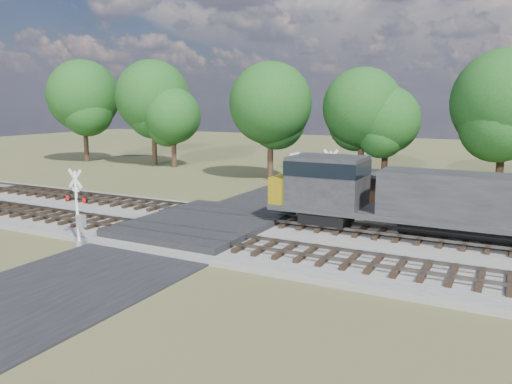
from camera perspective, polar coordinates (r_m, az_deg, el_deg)
The scene contains 10 objects.
ground at distance 27.17m, azimuth -6.42°, elevation -4.61°, with size 160.00×160.00×0.00m, color #494F2A.
ballast_bed at distance 23.70m, azimuth 14.92°, elevation -6.73°, with size 140.00×10.00×0.30m, color gray.
road at distance 27.16m, azimuth -6.42°, elevation -4.53°, with size 7.00×60.00×0.08m, color black.
crossing_panel at distance 27.49m, azimuth -5.85°, elevation -3.74°, with size 7.00×9.00×0.62m, color #262628.
track_near at distance 23.81m, azimuth -2.89°, elevation -5.65°, with size 140.00×2.60×0.33m.
track_far at distance 28.09m, azimuth 2.31°, elevation -3.19°, with size 140.00×2.60×0.33m.
crossing_signal_near at distance 25.51m, azimuth -19.62°, elevation -2.46°, with size 1.54×0.34×3.81m.
crossing_signal_far at distance 32.04m, azimuth 8.31°, elevation 0.68°, with size 1.63×0.35×4.03m.
equipment_shed at distance 30.55m, azimuth 17.30°, elevation -0.62°, with size 5.22×5.22×2.81m.
treeline at distance 44.08m, azimuth 13.07°, elevation 9.75°, with size 83.19×12.19×11.85m.
Camera 1 is at (14.81, -21.70, 6.90)m, focal length 35.00 mm.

